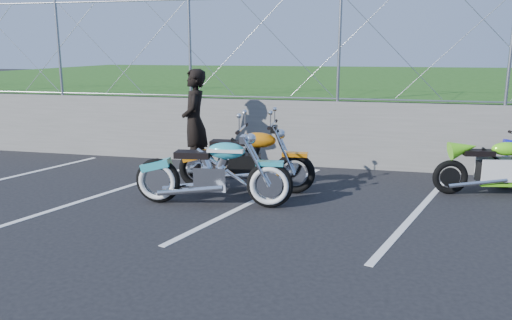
% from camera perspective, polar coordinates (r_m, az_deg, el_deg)
% --- Properties ---
extents(ground, '(90.00, 90.00, 0.00)m').
position_cam_1_polar(ground, '(6.89, -1.57, -6.86)').
color(ground, black).
rests_on(ground, ground).
extents(retaining_wall, '(30.00, 0.22, 1.30)m').
position_cam_1_polar(retaining_wall, '(10.06, 3.45, 3.16)').
color(retaining_wall, slate).
rests_on(retaining_wall, ground).
extents(grass_field, '(30.00, 20.00, 1.30)m').
position_cam_1_polar(grass_field, '(19.92, 8.35, 7.72)').
color(grass_field, '#1F4B14').
rests_on(grass_field, ground).
extents(chain_link_fence, '(28.00, 0.03, 2.00)m').
position_cam_1_polar(chain_link_fence, '(9.92, 3.58, 12.60)').
color(chain_link_fence, gray).
rests_on(chain_link_fence, retaining_wall).
extents(parking_lines, '(18.29, 4.31, 0.01)m').
position_cam_1_polar(parking_lines, '(7.65, 9.12, -5.00)').
color(parking_lines, silver).
rests_on(parking_lines, ground).
extents(cruiser_turquoise, '(2.40, 0.76, 1.19)m').
position_cam_1_polar(cruiser_turquoise, '(7.41, -4.74, -1.64)').
color(cruiser_turquoise, black).
rests_on(cruiser_turquoise, ground).
extents(naked_orange, '(2.28, 0.77, 1.14)m').
position_cam_1_polar(naked_orange, '(8.13, -1.00, -0.26)').
color(naked_orange, black).
rests_on(naked_orange, ground).
extents(sportbike_green, '(1.88, 0.67, 0.98)m').
position_cam_1_polar(sportbike_green, '(8.81, 25.64, -0.92)').
color(sportbike_green, black).
rests_on(sportbike_green, ground).
extents(person_standing, '(0.65, 0.81, 1.94)m').
position_cam_1_polar(person_standing, '(9.35, -7.03, 4.35)').
color(person_standing, black).
rests_on(person_standing, ground).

